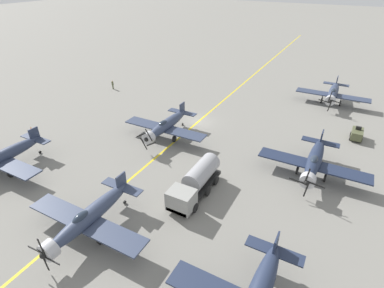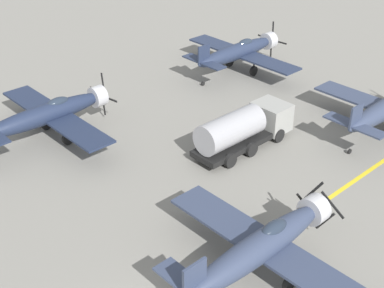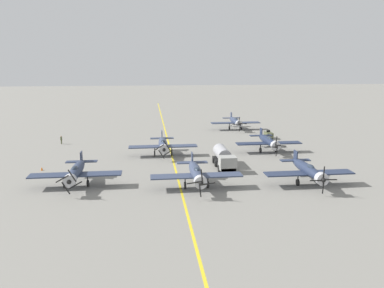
{
  "view_description": "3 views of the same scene",
  "coord_description": "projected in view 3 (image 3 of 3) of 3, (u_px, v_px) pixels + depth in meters",
  "views": [
    {
      "loc": [
        -19.06,
        37.28,
        20.53
      ],
      "look_at": [
        -4.02,
        9.45,
        1.99
      ],
      "focal_mm": 28.0,
      "sensor_mm": 36.0,
      "label": 1
    },
    {
      "loc": [
        13.64,
        -9.1,
        19.08
      ],
      "look_at": [
        -6.93,
        9.9,
        2.77
      ],
      "focal_mm": 50.0,
      "sensor_mm": 36.0,
      "label": 2
    },
    {
      "loc": [
        3.95,
        71.53,
        16.2
      ],
      "look_at": [
        -2.75,
        14.51,
        3.64
      ],
      "focal_mm": 35.0,
      "sensor_mm": 36.0,
      "label": 3
    }
  ],
  "objects": [
    {
      "name": "ground_crew_walking",
      "position": [
        61.0,
        139.0,
        75.65
      ],
      "size": [
        0.37,
        0.37,
        1.71
      ],
      "color": "#515638",
      "rests_on": "ground"
    },
    {
      "name": "airplane_far_center",
      "position": [
        196.0,
        173.0,
        49.1
      ],
      "size": [
        12.0,
        9.98,
        3.8
      ],
      "rotation": [
        0.0,
        0.0,
        -0.1
      ],
      "color": "#343E58",
      "rests_on": "ground"
    },
    {
      "name": "airplane_far_left",
      "position": [
        308.0,
        170.0,
        50.31
      ],
      "size": [
        12.0,
        9.98,
        3.8
      ],
      "rotation": [
        0.0,
        0.0,
        0.0
      ],
      "color": "#242F48",
      "rests_on": "ground"
    },
    {
      "name": "fuel_tanker",
      "position": [
        224.0,
        158.0,
        58.88
      ],
      "size": [
        2.68,
        8.0,
        2.98
      ],
      "color": "black",
      "rests_on": "ground"
    },
    {
      "name": "taxiway_stripe",
      "position": [
        169.0,
        147.0,
        73.31
      ],
      "size": [
        0.3,
        160.0,
        0.01
      ],
      "primitive_type": "cube",
      "color": "yellow",
      "rests_on": "ground"
    },
    {
      "name": "airplane_mid_left",
      "position": [
        268.0,
        141.0,
        68.77
      ],
      "size": [
        12.0,
        9.98,
        3.8
      ],
      "rotation": [
        0.0,
        0.0,
        -0.12
      ],
      "color": "#1F2A43",
      "rests_on": "ground"
    },
    {
      "name": "traffic_cone",
      "position": [
        42.0,
        169.0,
        57.23
      ],
      "size": [
        0.36,
        0.36,
        0.55
      ],
      "primitive_type": "cone",
      "color": "orange",
      "rests_on": "ground"
    },
    {
      "name": "airplane_mid_center",
      "position": [
        163.0,
        144.0,
        66.17
      ],
      "size": [
        12.0,
        9.98,
        3.65
      ],
      "rotation": [
        0.0,
        0.0,
        0.24
      ],
      "color": "#333D57",
      "rests_on": "ground"
    },
    {
      "name": "airplane_far_right",
      "position": [
        76.0,
        172.0,
        49.59
      ],
      "size": [
        12.0,
        9.98,
        3.65
      ],
      "rotation": [
        0.0,
        0.0,
        -0.21
      ],
      "color": "#2B364F",
      "rests_on": "ground"
    },
    {
      "name": "airplane_near_left",
      "position": [
        235.0,
        121.0,
        91.89
      ],
      "size": [
        12.0,
        9.98,
        3.79
      ],
      "rotation": [
        0.0,
        0.0,
        0.09
      ],
      "color": "#2F3A53",
      "rests_on": "ground"
    },
    {
      "name": "tow_tractor",
      "position": [
        269.0,
        135.0,
        81.13
      ],
      "size": [
        1.57,
        2.6,
        1.79
      ],
      "color": "#515638",
      "rests_on": "ground"
    },
    {
      "name": "ground_plane",
      "position": [
        169.0,
        147.0,
        73.31
      ],
      "size": [
        400.0,
        400.0,
        0.0
      ],
      "primitive_type": "plane",
      "color": "gray"
    }
  ]
}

